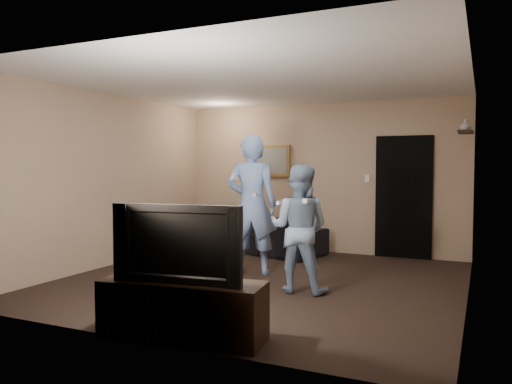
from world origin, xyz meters
The scene contains 19 objects.
ground centered at (0.00, 0.00, 0.00)m, with size 5.00×5.00×0.00m, color black.
ceiling centered at (0.00, 0.00, 2.60)m, with size 5.00×5.00×0.04m, color silver.
wall_back centered at (0.00, 2.50, 1.30)m, with size 5.00×0.04×2.60m, color tan.
wall_front centered at (0.00, -2.50, 1.30)m, with size 5.00×0.04×2.60m, color tan.
wall_left centered at (-2.50, 0.00, 1.30)m, with size 0.04×5.00×2.60m, color tan.
wall_right centered at (2.50, 0.00, 1.30)m, with size 0.04×5.00×2.60m, color tan.
sofa centered at (-0.92, 2.04, 0.33)m, with size 2.28×0.89×0.67m, color black.
throw_pillow centered at (-1.48, 2.04, 0.48)m, with size 0.47×0.15×0.47m, color #1C5448.
painting_frame centered at (-0.90, 2.48, 1.60)m, with size 0.72×0.05×0.57m, color olive.
painting_canvas centered at (-0.90, 2.45, 1.60)m, with size 0.62×0.01×0.47m, color slate.
doorway centered at (1.45, 2.47, 1.00)m, with size 0.90×0.06×2.00m, color black.
light_switch centered at (0.85, 2.48, 1.30)m, with size 0.08×0.02×0.12m, color silver.
wall_shelf centered at (2.39, 1.80, 1.99)m, with size 0.20×0.60×0.03m, color black.
shelf_vase centered at (2.39, 1.76, 2.08)m, with size 0.15×0.15×0.16m, color #B2B2B7.
shelf_figurine centered at (2.39, 1.97, 2.09)m, with size 0.06×0.06×0.18m, color silver.
tv_console centered at (0.27, -2.30, 0.25)m, with size 1.45×0.47×0.52m, color black.
television centered at (0.27, -2.30, 0.85)m, with size 1.18×0.15×0.68m, color black.
wii_player_left centered at (-0.30, 0.34, 0.97)m, with size 0.80×0.63×1.94m.
wii_player_right centered at (0.64, -0.33, 0.76)m, with size 0.76×0.60×1.53m.
Camera 1 is at (2.64, -5.93, 1.51)m, focal length 35.00 mm.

